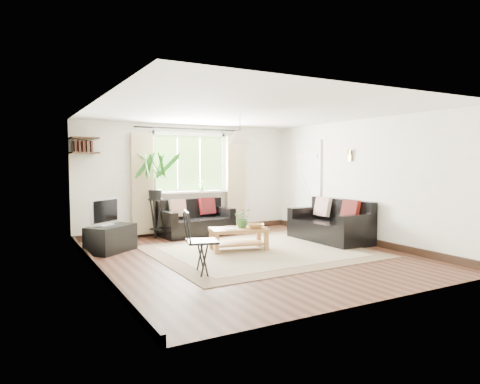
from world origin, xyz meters
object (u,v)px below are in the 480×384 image
palm_stand (155,196)px  coffee_table (239,239)px  sofa_right (329,222)px  tv_stand (111,239)px  folding_chair (202,242)px  sofa_back (196,218)px

palm_stand → coffee_table: bearing=-64.2°
sofa_right → tv_stand: 4.17m
tv_stand → folding_chair: 2.29m
coffee_table → sofa_right: bearing=-2.1°
sofa_back → tv_stand: 2.16m
sofa_right → tv_stand: size_ratio=1.94×
sofa_right → coffee_table: 2.03m
tv_stand → coffee_table: bearing=-64.8°
sofa_back → coffee_table: bearing=-95.0°
coffee_table → folding_chair: size_ratio=1.11×
coffee_table → palm_stand: size_ratio=0.56×
folding_chair → palm_stand: bearing=9.4°
palm_stand → folding_chair: (-0.29, -3.03, -0.44)m
folding_chair → tv_stand: bearing=35.5°
sofa_back → tv_stand: bearing=-162.5°
coffee_table → folding_chair: bearing=-136.6°
sofa_back → sofa_right: sofa_right is taller
coffee_table → tv_stand: size_ratio=1.14×
sofa_back → folding_chair: bearing=-117.3°
sofa_back → coffee_table: 1.86m
tv_stand → folding_chair: (0.80, -2.14, 0.21)m
sofa_back → folding_chair: 3.22m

